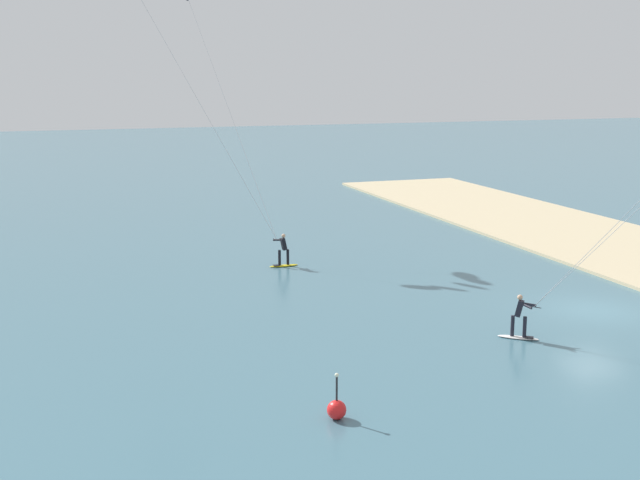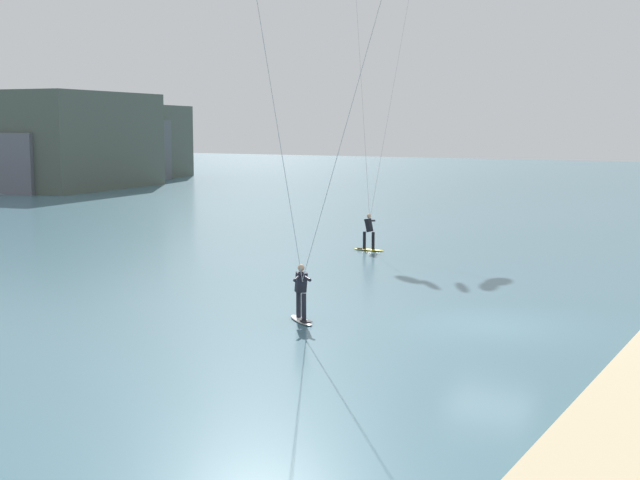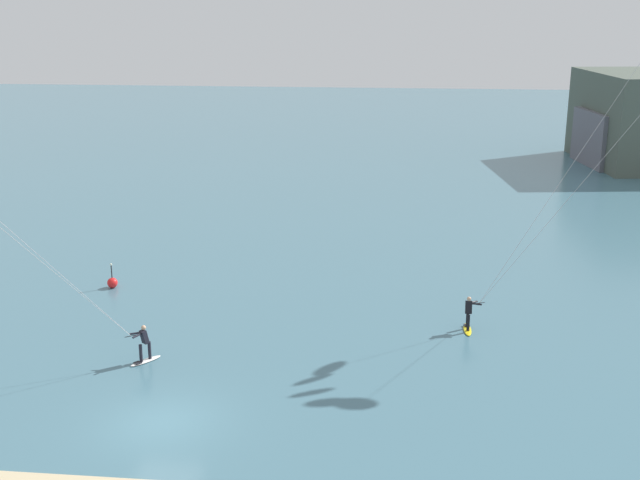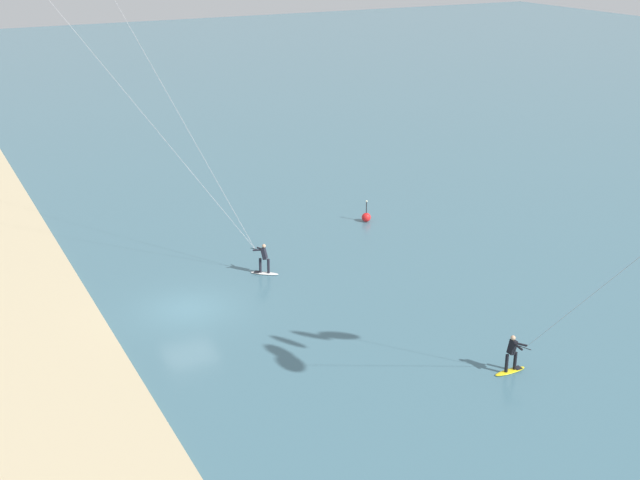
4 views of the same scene
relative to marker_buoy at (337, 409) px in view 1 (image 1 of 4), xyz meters
name	(u,v)px [view 1 (image 1 of 4)]	position (x,y,z in m)	size (l,w,h in m)	color
ground_plane	(593,310)	(6.86, -13.85, -0.30)	(240.00, 240.00, 0.00)	#426B7A
marker_buoy	(337,409)	(0.00, 0.00, 0.00)	(0.56, 0.56, 1.38)	red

